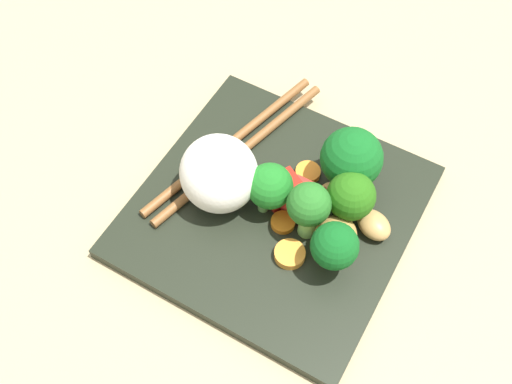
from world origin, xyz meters
TOP-DOWN VIEW (x-y plane):
  - ground_plane at (0.00, 0.00)cm, footprint 110.00×110.00cm
  - square_plate at (0.00, 0.00)cm, footprint 23.61×23.61cm
  - rice_mound at (1.10, -4.88)cm, footprint 9.67×9.70cm
  - broccoli_floret_0 at (-5.37, 4.48)cm, footprint 5.43×5.43cm
  - broccoli_floret_1 at (0.56, 3.36)cm, footprint 3.73×3.73cm
  - broccoli_floret_2 at (2.80, 6.75)cm, footprint 3.91×3.91cm
  - broccoli_floret_3 at (-2.10, 5.95)cm, footprint 4.16×4.16cm
  - broccoli_floret_4 at (0.45, -0.53)cm, footprint 4.01×4.01cm
  - carrot_slice_0 at (1.15, 1.42)cm, footprint 2.82×2.82cm
  - carrot_slice_1 at (-4.59, 1.00)cm, footprint 3.12×3.12cm
  - carrot_slice_2 at (3.63, 3.36)cm, footprint 3.58×3.58cm
  - pepper_chunk_0 at (-1.37, 2.10)cm, footprint 2.98×2.93cm
  - pepper_chunk_1 at (-1.29, -0.18)cm, footprint 3.73×3.43cm
  - chicken_piece_0 at (0.82, 6.12)cm, footprint 4.50×4.22cm
  - chicken_piece_3 at (-3.33, 4.02)cm, footprint 3.14×3.26cm
  - chicken_piece_4 at (-2.05, 8.48)cm, footprint 3.56×3.95cm
  - chopstick_pair at (-3.75, -6.16)cm, footprint 21.37×7.81cm

SIDE VIEW (x-z plane):
  - ground_plane at x=0.00cm, z-range -2.00..0.00cm
  - square_plate at x=0.00cm, z-range 0.00..1.20cm
  - carrot_slice_0 at x=1.15cm, z-range 1.20..1.78cm
  - carrot_slice_1 at x=-4.59cm, z-range 1.20..1.84cm
  - carrot_slice_2 at x=3.63cm, z-range 1.20..1.97cm
  - chopstick_pair at x=-3.75cm, z-range 1.20..2.04cm
  - chicken_piece_3 at x=-3.33cm, z-range 1.20..2.98cm
  - chicken_piece_4 at x=-2.05cm, z-range 1.20..3.06cm
  - pepper_chunk_0 at x=-1.37cm, z-range 1.20..3.26cm
  - pepper_chunk_1 at x=-1.29cm, z-range 1.20..3.55cm
  - chicken_piece_0 at x=0.82cm, z-range 1.20..4.11cm
  - broccoli_floret_4 at x=0.45cm, z-range 1.65..6.79cm
  - rice_mound at x=1.10cm, z-range 1.20..7.77cm
  - broccoli_floret_3 at x=-2.10cm, z-range 1.79..7.46cm
  - broccoli_floret_2 at x=2.80cm, z-range 1.87..7.55cm
  - broccoli_floret_1 at x=0.56cm, z-range 1.93..7.80cm
  - broccoli_floret_0 at x=-5.37cm, z-range 1.68..8.43cm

